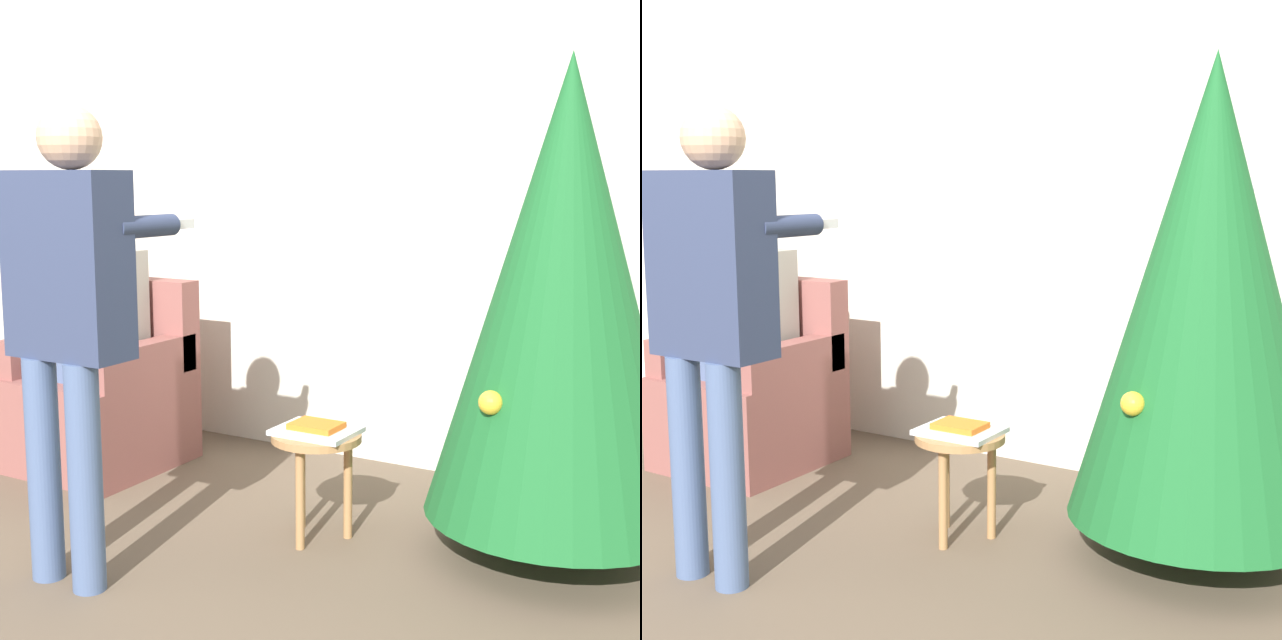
% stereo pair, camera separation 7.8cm
% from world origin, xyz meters
% --- Properties ---
extents(ground_plane, '(14.00, 14.00, 0.00)m').
position_xyz_m(ground_plane, '(0.00, 0.00, 0.00)').
color(ground_plane, brown).
extents(wall_back, '(8.00, 0.06, 2.70)m').
position_xyz_m(wall_back, '(0.00, 2.23, 1.35)').
color(wall_back, beige).
rests_on(wall_back, ground_plane).
extents(christmas_tree, '(1.01, 1.01, 1.91)m').
position_xyz_m(christmas_tree, '(1.33, 1.51, 1.04)').
color(christmas_tree, brown).
rests_on(christmas_tree, ground_plane).
extents(armchair, '(0.73, 0.75, 0.93)m').
position_xyz_m(armchair, '(-0.98, 1.48, 0.33)').
color(armchair, brown).
rests_on(armchair, ground_plane).
extents(person_seated, '(0.36, 0.46, 1.30)m').
position_xyz_m(person_seated, '(-0.98, 1.46, 0.72)').
color(person_seated, '#475B84').
rests_on(person_seated, ground_plane).
extents(person_standing, '(0.46, 0.57, 1.71)m').
position_xyz_m(person_standing, '(-0.12, 0.43, 1.03)').
color(person_standing, '#475B84').
rests_on(person_standing, ground_plane).
extents(side_stool, '(0.37, 0.37, 0.44)m').
position_xyz_m(side_stool, '(0.45, 1.18, 0.36)').
color(side_stool, '#A37547').
rests_on(side_stool, ground_plane).
extents(laptop, '(0.32, 0.25, 0.02)m').
position_xyz_m(laptop, '(0.45, 1.18, 0.45)').
color(laptop, silver).
rests_on(laptop, side_stool).
extents(book, '(0.20, 0.15, 0.02)m').
position_xyz_m(book, '(0.45, 1.18, 0.47)').
color(book, orange).
rests_on(book, laptop).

